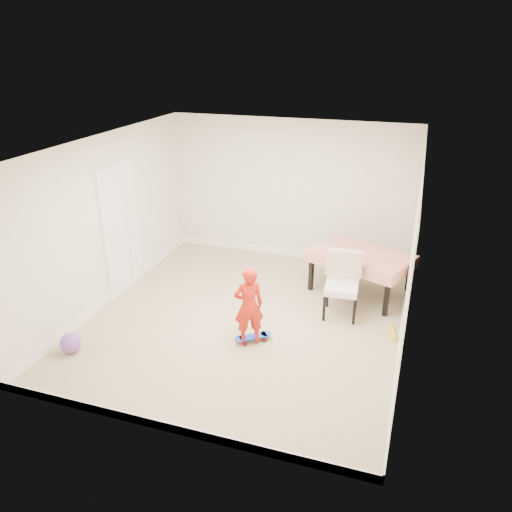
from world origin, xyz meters
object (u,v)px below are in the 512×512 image
(dining_chair, at_px, (342,286))
(skateboard, at_px, (253,338))
(balloon, at_px, (71,343))
(child, at_px, (249,308))
(dining_table, at_px, (359,273))

(dining_chair, bearing_deg, skateboard, -137.60)
(balloon, bearing_deg, skateboard, 24.55)
(child, bearing_deg, skateboard, -146.02)
(dining_chair, xyz_separation_m, skateboard, (-1.03, -1.09, -0.45))
(skateboard, bearing_deg, dining_table, 20.65)
(dining_chair, relative_size, skateboard, 1.87)
(dining_table, height_order, skateboard, dining_table)
(skateboard, xyz_separation_m, balloon, (-2.23, -1.02, 0.10))
(skateboard, relative_size, child, 0.47)
(skateboard, distance_m, balloon, 2.45)
(child, bearing_deg, dining_chair, -163.19)
(dining_chair, distance_m, child, 1.57)
(dining_table, xyz_separation_m, dining_chair, (-0.17, -0.81, 0.13))
(skateboard, relative_size, balloon, 1.88)
(dining_table, height_order, child, child)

